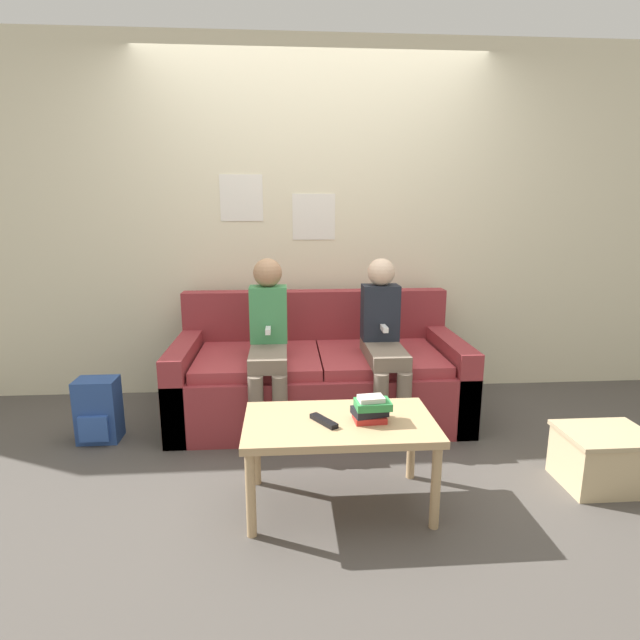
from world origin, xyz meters
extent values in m
plane|color=#4C4742|center=(0.00, 0.00, 0.00)|extent=(10.00, 10.00, 0.00)
cube|color=beige|center=(0.00, 1.11, 1.30)|extent=(8.00, 0.06, 2.60)
cube|color=white|center=(-0.53, 1.08, 1.48)|extent=(0.31, 0.00, 0.33)
cube|color=white|center=(0.00, 1.08, 1.35)|extent=(0.32, 0.00, 0.33)
cube|color=maroon|center=(0.00, 0.53, 0.20)|extent=(1.92, 0.90, 0.39)
cube|color=maroon|center=(0.00, 0.91, 0.61)|extent=(1.92, 0.14, 0.43)
cube|color=maroon|center=(-0.89, 0.53, 0.28)|extent=(0.14, 0.90, 0.55)
cube|color=maroon|center=(0.89, 0.53, 0.28)|extent=(0.14, 0.90, 0.55)
cube|color=#A1343A|center=(-0.41, 0.49, 0.43)|extent=(0.80, 0.74, 0.07)
cube|color=#A1343A|center=(0.41, 0.49, 0.43)|extent=(0.80, 0.74, 0.07)
cube|color=tan|center=(0.02, -0.53, 0.42)|extent=(0.90, 0.51, 0.04)
cylinder|color=tan|center=(-0.38, -0.74, 0.20)|extent=(0.04, 0.04, 0.40)
cylinder|color=tan|center=(0.43, -0.74, 0.20)|extent=(0.04, 0.04, 0.40)
cylinder|color=tan|center=(-0.38, -0.31, 0.20)|extent=(0.04, 0.04, 0.40)
cylinder|color=tan|center=(0.43, -0.31, 0.20)|extent=(0.04, 0.04, 0.40)
cylinder|color=#756656|center=(-0.40, 0.05, 0.23)|extent=(0.09, 0.09, 0.46)
cylinder|color=#756656|center=(-0.26, 0.05, 0.23)|extent=(0.09, 0.09, 0.46)
cube|color=#756656|center=(-0.33, 0.33, 0.51)|extent=(0.23, 0.55, 0.09)
cube|color=#429356|center=(-0.33, 0.50, 0.74)|extent=(0.24, 0.16, 0.37)
sphere|color=tan|center=(-0.33, 0.50, 1.01)|extent=(0.18, 0.18, 0.18)
cube|color=white|center=(-0.33, 0.35, 0.66)|extent=(0.03, 0.12, 0.03)
cylinder|color=#756656|center=(0.33, 0.05, 0.23)|extent=(0.09, 0.09, 0.46)
cylinder|color=#756656|center=(0.47, 0.05, 0.23)|extent=(0.09, 0.09, 0.46)
cube|color=#756656|center=(0.40, 0.33, 0.51)|extent=(0.23, 0.55, 0.09)
cube|color=#1E232D|center=(0.40, 0.50, 0.74)|extent=(0.24, 0.16, 0.37)
sphere|color=beige|center=(0.40, 0.50, 1.00)|extent=(0.18, 0.18, 0.18)
cube|color=white|center=(0.40, 0.35, 0.66)|extent=(0.03, 0.12, 0.03)
cube|color=black|center=(-0.05, -0.55, 0.45)|extent=(0.13, 0.16, 0.02)
cube|color=red|center=(0.16, -0.54, 0.45)|extent=(0.15, 0.12, 0.03)
cube|color=black|center=(0.16, -0.54, 0.48)|extent=(0.18, 0.14, 0.04)
cube|color=#2D8442|center=(0.18, -0.54, 0.52)|extent=(0.17, 0.12, 0.04)
cube|color=silver|center=(0.17, -0.54, 0.55)|extent=(0.12, 0.09, 0.02)
cube|color=#CCB284|center=(1.41, -0.45, 0.14)|extent=(0.42, 0.33, 0.27)
cube|color=tan|center=(1.41, -0.45, 0.28)|extent=(0.44, 0.35, 0.02)
cube|color=#284789|center=(-1.38, 0.27, 0.20)|extent=(0.24, 0.17, 0.40)
cube|color=#3055A5|center=(-1.38, 0.16, 0.12)|extent=(0.17, 0.03, 0.16)
camera|label=1|loc=(-0.22, -2.69, 1.41)|focal=28.00mm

